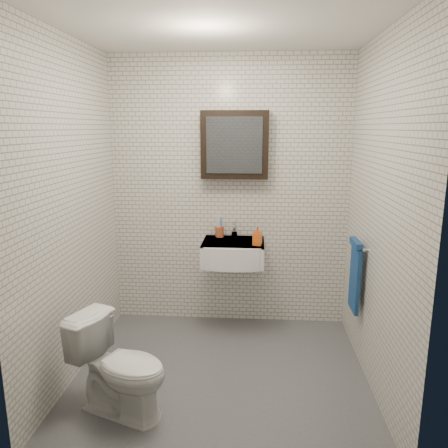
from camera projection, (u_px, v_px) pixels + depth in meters
The scene contains 9 objects.
ground at pixel (221, 373), 3.36m from camera, with size 2.20×2.00×0.01m, color #505258.
room_shell at pixel (221, 184), 3.04m from camera, with size 2.22×2.02×2.51m.
washbasin at pixel (233, 253), 3.90m from camera, with size 0.55×0.50×0.20m.
faucet at pixel (234, 230), 4.06m from camera, with size 0.06×0.20×0.15m.
mirror_cabinet at pixel (235, 145), 3.89m from camera, with size 0.60×0.15×0.60m.
towel_rail at pixel (355, 273), 3.47m from camera, with size 0.09×0.30×0.58m.
toothbrush_cup at pixel (220, 231), 4.08m from camera, with size 0.08×0.08×0.21m.
soap_bottle at pixel (257, 236), 3.79m from camera, with size 0.08×0.08×0.17m, color orange.
toilet at pixel (121, 366), 2.84m from camera, with size 0.37×0.65×0.66m, color white.
Camera 1 is at (0.25, -3.02, 1.85)m, focal length 35.00 mm.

